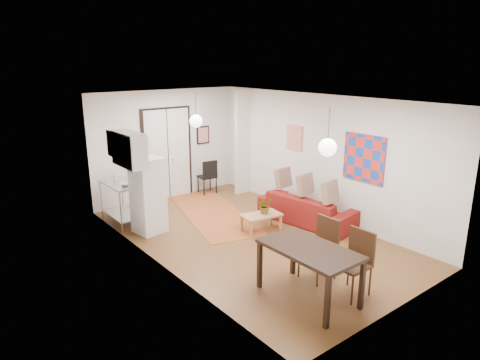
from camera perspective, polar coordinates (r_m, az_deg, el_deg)
floor at (r=9.20m, az=1.26°, el=-7.54°), size 7.00×7.00×0.00m
ceiling at (r=8.49m, az=1.37°, el=10.76°), size 4.20×7.00×0.02m
wall_back at (r=11.58m, az=-9.78°, el=4.62°), size 4.20×0.02×2.90m
wall_front at (r=6.54m, az=21.23°, el=-4.89°), size 4.20×0.02×2.90m
wall_left at (r=7.62m, az=-10.98°, el=-1.23°), size 0.02×7.00×2.90m
wall_right at (r=10.16m, az=10.52°, el=3.04°), size 0.02×7.00×2.90m
double_doors at (r=11.59m, az=-9.62°, el=3.38°), size 1.44×0.06×2.50m
stub_partition at (r=11.80m, az=0.39°, el=5.06°), size 0.50×0.10×2.90m
wall_cabinet at (r=8.91m, az=-14.58°, el=3.99°), size 0.35×1.00×0.70m
painting_popart at (r=9.34m, az=16.20°, el=2.83°), size 0.05×1.00×1.00m
painting_abstract at (r=10.61m, az=7.28°, el=5.64°), size 0.05×0.50×0.60m
poster_back at (r=12.11m, az=-4.95°, el=5.99°), size 0.40×0.03×0.50m
print_left at (r=9.30m, az=-16.70°, el=4.62°), size 0.03×0.44×0.54m
pendant_back at (r=10.17m, az=-5.89°, el=7.83°), size 0.30×0.30×0.80m
pendant_front at (r=7.16m, az=11.59°, el=4.27°), size 0.30×0.30×0.80m
kilim_rug at (r=10.55m, az=-3.67°, el=-4.44°), size 2.21×3.76×0.01m
sofa at (r=9.98m, az=8.97°, el=-3.77°), size 1.21×2.40×0.67m
coffee_table at (r=9.40m, az=2.85°, el=-4.87°), size 0.92×0.60×0.38m
potted_plant at (r=9.38m, az=3.33°, el=-3.38°), size 0.37×0.34×0.37m
kitchen_counter at (r=10.21m, az=-15.56°, el=-2.09°), size 0.62×1.23×0.94m
bowl at (r=9.84m, az=-15.02°, el=-0.55°), size 0.22×0.22×0.05m
soap_bottle at (r=10.31m, az=-16.27°, el=0.50°), size 0.09×0.09×0.20m
fridge at (r=9.39m, az=-12.17°, el=-2.04°), size 0.66×0.66×1.65m
dining_table at (r=6.76m, az=9.23°, el=-9.65°), size 0.89×1.55×0.86m
dining_chair_near at (r=7.50m, az=9.75°, el=-8.23°), size 0.51×0.72×1.06m
dining_chair_far at (r=7.10m, az=13.98°, el=-9.92°), size 0.51×0.72×1.06m
black_side_chair at (r=12.08m, az=-4.68°, el=0.96°), size 0.50×0.50×0.97m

